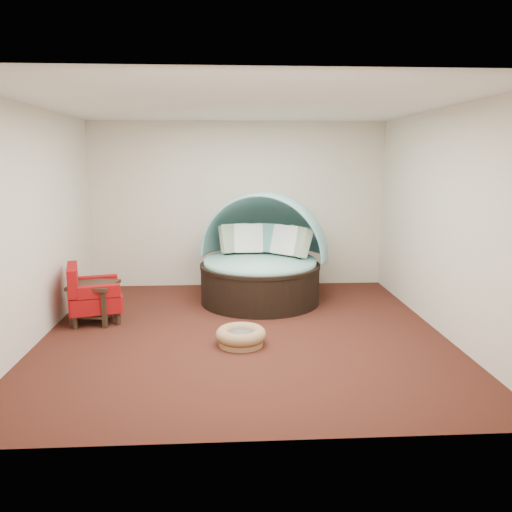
{
  "coord_description": "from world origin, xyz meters",
  "views": [
    {
      "loc": [
        -0.2,
        -6.06,
        2.18
      ],
      "look_at": [
        0.19,
        0.6,
        0.88
      ],
      "focal_mm": 35.0,
      "sensor_mm": 36.0,
      "label": 1
    }
  ],
  "objects": [
    {
      "name": "red_armchair",
      "position": [
        -2.05,
        0.58,
        0.37
      ],
      "size": [
        0.84,
        0.84,
        0.8
      ],
      "rotation": [
        0.0,
        0.0,
        0.27
      ],
      "color": "black",
      "rests_on": "floor"
    },
    {
      "name": "wall_left",
      "position": [
        -2.5,
        0.0,
        1.4
      ],
      "size": [
        0.0,
        5.0,
        5.0
      ],
      "primitive_type": "plane",
      "rotation": [
        1.57,
        0.0,
        1.57
      ],
      "color": "beige",
      "rests_on": "floor"
    },
    {
      "name": "ceiling",
      "position": [
        0.0,
        0.0,
        2.8
      ],
      "size": [
        5.0,
        5.0,
        0.0
      ],
      "primitive_type": "plane",
      "rotation": [
        3.14,
        0.0,
        0.0
      ],
      "color": "white",
      "rests_on": "wall_back"
    },
    {
      "name": "wall_back",
      "position": [
        0.0,
        2.5,
        1.4
      ],
      "size": [
        5.0,
        0.0,
        5.0
      ],
      "primitive_type": "plane",
      "rotation": [
        1.57,
        0.0,
        0.0
      ],
      "color": "beige",
      "rests_on": "floor"
    },
    {
      "name": "floor",
      "position": [
        0.0,
        0.0,
        0.0
      ],
      "size": [
        5.0,
        5.0,
        0.0
      ],
      "primitive_type": "plane",
      "color": "#421D12",
      "rests_on": "ground"
    },
    {
      "name": "canopy_daybed",
      "position": [
        0.34,
        1.51,
        0.78
      ],
      "size": [
        2.4,
        2.36,
        1.69
      ],
      "rotation": [
        0.0,
        0.0,
        -0.36
      ],
      "color": "black",
      "rests_on": "floor"
    },
    {
      "name": "wall_right",
      "position": [
        2.5,
        0.0,
        1.4
      ],
      "size": [
        0.0,
        5.0,
        5.0
      ],
      "primitive_type": "plane",
      "rotation": [
        1.57,
        0.0,
        -1.57
      ],
      "color": "beige",
      "rests_on": "floor"
    },
    {
      "name": "wall_front",
      "position": [
        0.0,
        -2.5,
        1.4
      ],
      "size": [
        5.0,
        0.0,
        5.0
      ],
      "primitive_type": "plane",
      "rotation": [
        -1.57,
        0.0,
        0.0
      ],
      "color": "beige",
      "rests_on": "floor"
    },
    {
      "name": "side_table",
      "position": [
        -2.0,
        0.55,
        0.35
      ],
      "size": [
        0.64,
        0.64,
        0.54
      ],
      "rotation": [
        0.0,
        0.0,
        -0.15
      ],
      "color": "black",
      "rests_on": "floor"
    },
    {
      "name": "pet_basket",
      "position": [
        -0.05,
        -0.42,
        0.11
      ],
      "size": [
        0.7,
        0.7,
        0.21
      ],
      "rotation": [
        0.0,
        0.0,
        0.17
      ],
      "color": "olive",
      "rests_on": "floor"
    }
  ]
}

